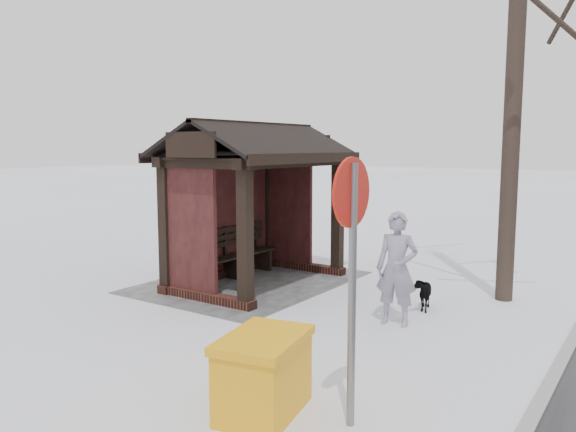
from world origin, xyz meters
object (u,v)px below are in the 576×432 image
at_px(grit_bin, 263,374).
at_px(bus_shelter, 251,171).
at_px(road_sign, 351,237).
at_px(dog, 422,293).
at_px(pedestrian, 397,269).

bearing_deg(grit_bin, bus_shelter, -152.38).
bearing_deg(road_sign, dog, -167.41).
bearing_deg(pedestrian, bus_shelter, 158.41).
bearing_deg(bus_shelter, pedestrian, 76.26).
relative_size(bus_shelter, pedestrian, 2.13).
height_order(bus_shelter, pedestrian, bus_shelter).
xyz_separation_m(pedestrian, road_sign, (3.08, 0.87, 0.97)).
bearing_deg(dog, road_sign, -97.28).
distance_m(bus_shelter, pedestrian, 3.71).
bearing_deg(bus_shelter, road_sign, 47.32).
relative_size(bus_shelter, dog, 5.50).
distance_m(dog, grit_bin, 4.32).
bearing_deg(pedestrian, dog, 80.57).
bearing_deg(road_sign, grit_bin, -70.70).
xyz_separation_m(bus_shelter, grit_bin, (4.17, 3.42, -1.76)).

